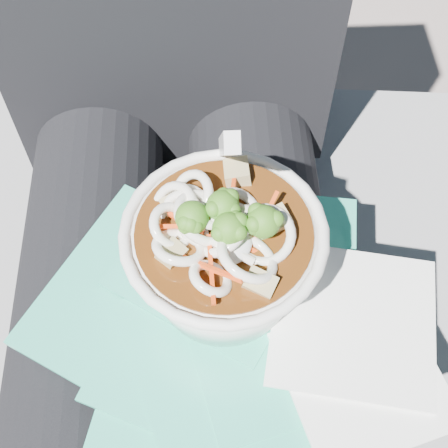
{
  "coord_description": "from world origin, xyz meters",
  "views": [
    {
      "loc": [
        0.03,
        -0.23,
        1.05
      ],
      "look_at": [
        0.05,
        0.01,
        0.67
      ],
      "focal_mm": 50.0,
      "sensor_mm": 36.0,
      "label": 1
    }
  ],
  "objects_px": {
    "stone_ledge": "(189,313)",
    "udon_bowl": "(223,251)",
    "person_body": "(174,235)",
    "lap": "(177,336)",
    "plastic_bag": "(225,333)"
  },
  "relations": [
    {
      "from": "person_body",
      "to": "plastic_bag",
      "type": "bearing_deg",
      "value": -70.32
    },
    {
      "from": "lap",
      "to": "plastic_bag",
      "type": "relative_size",
      "value": 1.48
    },
    {
      "from": "stone_ledge",
      "to": "person_body",
      "type": "height_order",
      "value": "person_body"
    },
    {
      "from": "stone_ledge",
      "to": "udon_bowl",
      "type": "height_order",
      "value": "udon_bowl"
    },
    {
      "from": "plastic_bag",
      "to": "person_body",
      "type": "bearing_deg",
      "value": 109.68
    },
    {
      "from": "stone_ledge",
      "to": "plastic_bag",
      "type": "bearing_deg",
      "value": -76.33
    },
    {
      "from": "stone_ledge",
      "to": "lap",
      "type": "bearing_deg",
      "value": -90.0
    },
    {
      "from": "lap",
      "to": "udon_bowl",
      "type": "xyz_separation_m",
      "value": [
        0.04,
        0.01,
        0.14
      ]
    },
    {
      "from": "udon_bowl",
      "to": "lap",
      "type": "bearing_deg",
      "value": -167.07
    },
    {
      "from": "udon_bowl",
      "to": "plastic_bag",
      "type": "bearing_deg",
      "value": -90.79
    },
    {
      "from": "lap",
      "to": "plastic_bag",
      "type": "height_order",
      "value": "plastic_bag"
    },
    {
      "from": "person_body",
      "to": "udon_bowl",
      "type": "distance_m",
      "value": 0.14
    },
    {
      "from": "plastic_bag",
      "to": "udon_bowl",
      "type": "height_order",
      "value": "udon_bowl"
    },
    {
      "from": "stone_ledge",
      "to": "person_body",
      "type": "distance_m",
      "value": 0.32
    },
    {
      "from": "lap",
      "to": "plastic_bag",
      "type": "distance_m",
      "value": 0.09
    }
  ]
}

